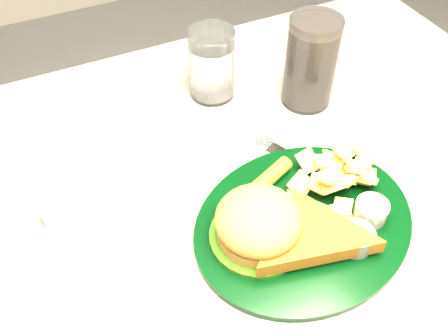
# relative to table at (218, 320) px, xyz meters

# --- Properties ---
(table) EXTENTS (1.20, 0.80, 0.75)m
(table) POSITION_rel_table_xyz_m (0.00, 0.00, 0.00)
(table) COLOR gray
(table) RESTS_ON ground
(dinner_plate) EXTENTS (0.36, 0.32, 0.07)m
(dinner_plate) POSITION_rel_table_xyz_m (0.09, -0.09, 0.41)
(dinner_plate) COLOR black
(dinner_plate) RESTS_ON table
(water_glass) EXTENTS (0.09, 0.09, 0.12)m
(water_glass) POSITION_rel_table_xyz_m (0.09, 0.22, 0.44)
(water_glass) COLOR white
(water_glass) RESTS_ON table
(cola_glass) EXTENTS (0.09, 0.09, 0.15)m
(cola_glass) POSITION_rel_table_xyz_m (0.23, 0.14, 0.45)
(cola_glass) COLOR black
(cola_glass) RESTS_ON table
(fork_napkin) EXTENTS (0.20, 0.22, 0.01)m
(fork_napkin) POSITION_rel_table_xyz_m (0.12, -0.04, 0.38)
(fork_napkin) COLOR white
(fork_napkin) RESTS_ON table
(ramekin) EXTENTS (0.04, 0.04, 0.02)m
(ramekin) POSITION_rel_table_xyz_m (-0.21, 0.06, 0.39)
(ramekin) COLOR silver
(ramekin) RESTS_ON table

